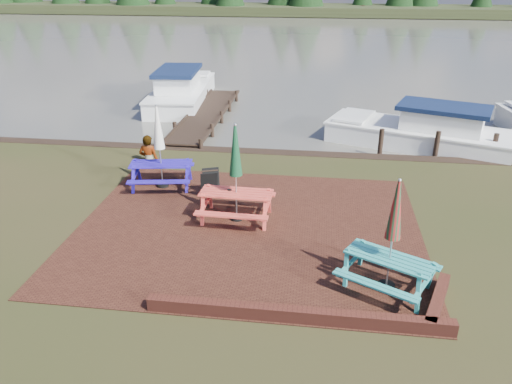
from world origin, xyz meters
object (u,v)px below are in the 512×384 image
object	(u,v)px
chalkboard	(210,183)
person	(147,136)
boat_jetty	(181,92)
picnic_table_red	(236,188)
boat_near	(422,133)
picnic_table_teal	(390,252)
jetty	(206,115)
picnic_table_blue	(161,159)

from	to	relation	value
chalkboard	person	bearing A→B (deg)	117.67
chalkboard	boat_jetty	distance (m)	11.96
picnic_table_red	boat_near	world-z (taller)	picnic_table_red
picnic_table_teal	boat_jetty	size ratio (longest dim) A/B	0.34
picnic_table_teal	boat_near	world-z (taller)	picnic_table_teal
picnic_table_red	person	world-z (taller)	picnic_table_red
boat_jetty	jetty	bearing A→B (deg)	-61.38
chalkboard	person	size ratio (longest dim) A/B	0.42
picnic_table_teal	boat_near	distance (m)	10.46
picnic_table_red	person	xyz separation A→B (m)	(-3.83, 3.94, 0.02)
picnic_table_red	person	distance (m)	5.49
picnic_table_teal	picnic_table_blue	size ratio (longest dim) A/B	0.97
picnic_table_blue	chalkboard	xyz separation A→B (m)	(1.64, -0.45, -0.49)
picnic_table_teal	person	world-z (taller)	picnic_table_teal
picnic_table_teal	picnic_table_red	size ratio (longest dim) A/B	0.94
picnic_table_teal	chalkboard	world-z (taller)	picnic_table_teal
chalkboard	person	xyz separation A→B (m)	(-2.78, 2.52, 0.54)
chalkboard	person	distance (m)	3.79
picnic_table_blue	jetty	bearing A→B (deg)	83.74
boat_near	person	xyz separation A→B (m)	(-9.95, -3.50, 0.59)
picnic_table_blue	boat_near	bearing A→B (deg)	22.99
picnic_table_red	jetty	xyz separation A→B (m)	(-3.11, 9.78, -0.83)
picnic_table_blue	picnic_table_teal	bearing A→B (deg)	-44.95
picnic_table_red	person	bearing A→B (deg)	135.99
picnic_table_blue	jetty	size ratio (longest dim) A/B	0.29
jetty	person	bearing A→B (deg)	-97.03
jetty	boat_jetty	world-z (taller)	boat_jetty
chalkboard	jetty	distance (m)	8.61
chalkboard	person	world-z (taller)	person
picnic_table_red	chalkboard	world-z (taller)	picnic_table_red
jetty	picnic_table_red	bearing A→B (deg)	-72.37
person	boat_near	bearing A→B (deg)	-157.52
boat_jetty	person	xyz separation A→B (m)	(1.20, -8.76, 0.54)
picnic_table_teal	picnic_table_red	world-z (taller)	picnic_table_red
picnic_table_red	picnic_table_blue	bearing A→B (deg)	146.90
picnic_table_red	boat_jetty	size ratio (longest dim) A/B	0.36
person	picnic_table_blue	bearing A→B (deg)	122.07
picnic_table_red	boat_jetty	bearing A→B (deg)	113.44
boat_jetty	picnic_table_red	bearing A→B (deg)	-73.13
person	chalkboard	bearing A→B (deg)	140.93
picnic_table_blue	boat_jetty	size ratio (longest dim) A/B	0.35
picnic_table_blue	person	world-z (taller)	picnic_table_blue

